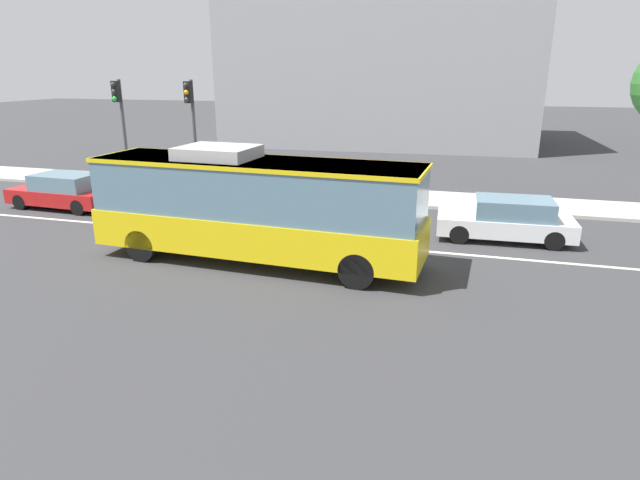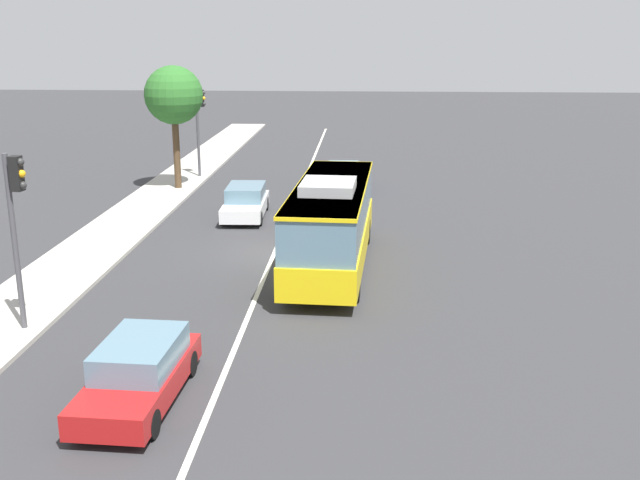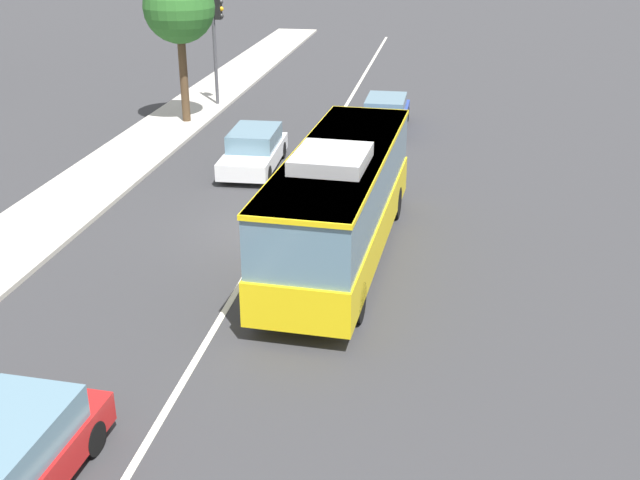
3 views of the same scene
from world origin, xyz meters
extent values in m
plane|color=#333335|center=(0.00, 0.00, 0.00)|extent=(160.00, 160.00, 0.00)
cube|color=#B2ADA3|center=(0.00, 7.20, 0.07)|extent=(80.00, 3.07, 0.14)
cube|color=silver|center=(0.00, 0.00, 0.01)|extent=(76.00, 0.16, 0.01)
cube|color=yellow|center=(-1.68, -2.31, 0.98)|extent=(10.12, 3.01, 1.10)
cube|color=slate|center=(-1.68, -2.31, 2.31)|extent=(9.91, 2.93, 1.58)
cube|color=yellow|center=(-1.68, -2.31, 3.04)|extent=(10.01, 2.98, 0.12)
cube|color=#B2B2B2|center=(-2.88, -2.24, 3.28)|extent=(2.29, 1.91, 0.36)
cylinder|color=black|center=(1.78, -1.38, 0.50)|extent=(1.01, 0.35, 1.00)
cylinder|color=black|center=(1.66, -3.58, 0.50)|extent=(1.01, 0.35, 1.00)
cylinder|color=black|center=(-5.02, -1.03, 0.50)|extent=(1.01, 0.35, 1.00)
cylinder|color=black|center=(-5.13, -3.23, 0.50)|extent=(1.01, 0.35, 1.00)
cube|color=white|center=(5.66, 2.02, 0.52)|extent=(4.56, 1.97, 0.60)
cube|color=slate|center=(5.91, 2.03, 1.14)|extent=(2.58, 1.75, 0.64)
cylinder|color=black|center=(4.19, 1.17, 0.32)|extent=(0.65, 0.24, 0.64)
cylinder|color=black|center=(4.13, 2.77, 0.32)|extent=(0.65, 0.24, 0.64)
cylinder|color=black|center=(7.18, 1.28, 0.32)|extent=(0.65, 0.24, 0.64)
cylinder|color=black|center=(7.12, 2.88, 0.32)|extent=(0.65, 0.24, 0.64)
cube|color=#B21919|center=(-12.19, 1.70, 0.52)|extent=(4.58, 2.00, 0.60)
cube|color=slate|center=(-11.94, 1.69, 1.14)|extent=(2.59, 1.77, 0.64)
cylinder|color=black|center=(-13.73, 0.97, 0.32)|extent=(0.65, 0.25, 0.64)
cylinder|color=black|center=(-13.66, 2.57, 0.32)|extent=(0.65, 0.25, 0.64)
cylinder|color=black|center=(-10.73, 0.84, 0.32)|extent=(0.65, 0.25, 0.64)
cylinder|color=black|center=(-10.66, 2.44, 0.32)|extent=(0.65, 0.25, 0.64)
cylinder|color=#47474C|center=(-12.01, 6.16, 2.60)|extent=(0.16, 0.16, 5.20)
cube|color=black|center=(-12.02, 5.88, 4.65)|extent=(0.33, 0.29, 0.96)
sphere|color=#2D2D2D|center=(-12.02, 5.73, 4.97)|extent=(0.22, 0.22, 0.22)
sphere|color=#2D2D2D|center=(-12.02, 5.73, 4.65)|extent=(0.22, 0.22, 0.22)
sphere|color=#1ED838|center=(-12.02, 5.73, 4.33)|extent=(0.22, 0.22, 0.22)
cylinder|color=#47474C|center=(-8.26, 6.26, 2.60)|extent=(0.16, 0.16, 5.20)
cube|color=black|center=(-8.28, 5.98, 4.65)|extent=(0.34, 0.30, 0.96)
sphere|color=#2D2D2D|center=(-8.29, 5.83, 4.97)|extent=(0.22, 0.22, 0.22)
sphere|color=#F9A514|center=(-8.29, 5.83, 4.65)|extent=(0.22, 0.22, 0.22)
sphere|color=#2D2D2D|center=(-8.29, 5.83, 4.33)|extent=(0.22, 0.22, 0.22)
cube|color=#939399|center=(-3.08, 28.46, 6.80)|extent=(23.61, 15.56, 13.60)
cube|color=slate|center=(8.47, 28.91, 2.11)|extent=(0.60, 13.19, 1.50)
cube|color=slate|center=(8.47, 28.91, 5.51)|extent=(0.60, 13.19, 1.50)
cube|color=slate|center=(8.47, 28.91, 8.91)|extent=(0.60, 13.19, 1.50)
camera|label=1|loc=(4.31, -16.68, 5.59)|focal=30.00mm
camera|label=2|loc=(-27.59, -3.47, 8.40)|focal=41.62mm
camera|label=3|loc=(-21.09, -5.10, 9.09)|focal=43.21mm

